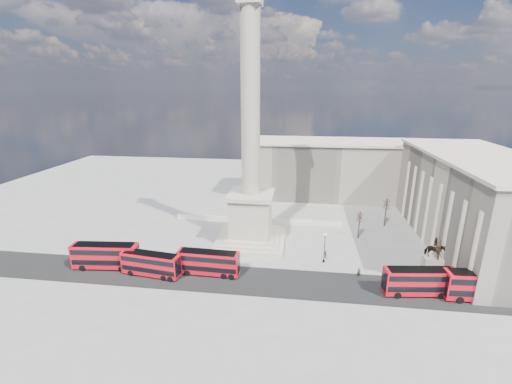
{
  "coord_description": "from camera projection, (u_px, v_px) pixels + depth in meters",
  "views": [
    {
      "loc": [
        9.53,
        -60.19,
        31.08
      ],
      "look_at": [
        1.48,
        1.71,
        12.05
      ],
      "focal_mm": 24.0,
      "sensor_mm": 36.0,
      "label": 1
    }
  ],
  "objects": [
    {
      "name": "balustrade_wall",
      "position": [
        258.0,
        220.0,
        82.35
      ],
      "size": [
        40.0,
        0.6,
        1.1
      ],
      "primitive_type": "cube",
      "color": "beige",
      "rests_on": "ground"
    },
    {
      "name": "red_bus_c",
      "position": [
        420.0,
        281.0,
        53.08
      ],
      "size": [
        11.13,
        3.74,
        4.43
      ],
      "rotation": [
        0.0,
        0.0,
        0.12
      ],
      "color": "red",
      "rests_on": "ground"
    },
    {
      "name": "red_bus_e",
      "position": [
        106.0,
        256.0,
        60.89
      ],
      "size": [
        11.77,
        3.61,
        4.7
      ],
      "rotation": [
        0.0,
        0.0,
        0.08
      ],
      "color": "red",
      "rests_on": "ground"
    },
    {
      "name": "building_northeast",
      "position": [
        335.0,
        169.0,
        100.38
      ],
      "size": [
        51.0,
        17.0,
        16.6
      ],
      "color": "#B1A591",
      "rests_on": "ground"
    },
    {
      "name": "asphalt_road",
      "position": [
        268.0,
        282.0,
        57.23
      ],
      "size": [
        120.0,
        9.0,
        0.01
      ],
      "primitive_type": "cube",
      "color": "black",
      "rests_on": "ground"
    },
    {
      "name": "bare_tree_near",
      "position": [
        440.0,
        248.0,
        55.53
      ],
      "size": [
        1.79,
        1.79,
        7.82
      ],
      "rotation": [
        0.0,
        0.0,
        0.06
      ],
      "color": "#332319",
      "rests_on": "ground"
    },
    {
      "name": "building_east",
      "position": [
        476.0,
        201.0,
        68.55
      ],
      "size": [
        19.0,
        46.0,
        18.6
      ],
      "color": "#B1A591",
      "rests_on": "ground"
    },
    {
      "name": "bare_tree_far",
      "position": [
        387.0,
        204.0,
        78.72
      ],
      "size": [
        1.73,
        1.73,
        7.08
      ],
      "rotation": [
        0.0,
        0.0,
        0.23
      ],
      "color": "#332319",
      "rests_on": "ground"
    },
    {
      "name": "victorian_lamp",
      "position": [
        325.0,
        245.0,
        62.66
      ],
      "size": [
        0.5,
        0.5,
        5.81
      ],
      "rotation": [
        0.0,
        0.0,
        -0.19
      ],
      "color": "black",
      "rests_on": "ground"
    },
    {
      "name": "red_bus_a",
      "position": [
        151.0,
        264.0,
        58.58
      ],
      "size": [
        10.55,
        3.68,
        4.19
      ],
      "rotation": [
        0.0,
        0.0,
        -0.13
      ],
      "color": "red",
      "rests_on": "ground"
    },
    {
      "name": "red_bus_b",
      "position": [
        209.0,
        262.0,
        58.9
      ],
      "size": [
        10.76,
        2.89,
        4.33
      ],
      "rotation": [
        0.0,
        0.0,
        -0.04
      ],
      "color": "red",
      "rests_on": "ground"
    },
    {
      "name": "ground",
      "position": [
        247.0,
        253.0,
        67.33
      ],
      "size": [
        180.0,
        180.0,
        0.0
      ],
      "primitive_type": "plane",
      "color": "gray",
      "rests_on": "ground"
    },
    {
      "name": "pedestrian_standing",
      "position": [
        407.0,
        275.0,
        57.69
      ],
      "size": [
        0.81,
        0.65,
        1.57
      ],
      "primitive_type": "imported",
      "rotation": [
        0.0,
        0.0,
        3.07
      ],
      "color": "black",
      "rests_on": "ground"
    },
    {
      "name": "pedestrian_walking",
      "position": [
        359.0,
        273.0,
        58.42
      ],
      "size": [
        0.7,
        0.54,
        1.7
      ],
      "primitive_type": "imported",
      "rotation": [
        0.0,
        0.0,
        -0.24
      ],
      "color": "black",
      "rests_on": "ground"
    },
    {
      "name": "equestrian_statue",
      "position": [
        432.0,
        265.0,
        57.33
      ],
      "size": [
        3.66,
        2.74,
        7.71
      ],
      "color": "beige",
      "rests_on": "ground"
    },
    {
      "name": "red_bus_d",
      "position": [
        485.0,
        286.0,
        51.67
      ],
      "size": [
        11.7,
        3.32,
        4.69
      ],
      "rotation": [
        0.0,
        0.0,
        0.06
      ],
      "color": "red",
      "rests_on": "ground"
    },
    {
      "name": "bare_tree_mid",
      "position": [
        360.0,
        216.0,
        72.39
      ],
      "size": [
        1.7,
        1.7,
        6.46
      ],
      "rotation": [
        0.0,
        0.0,
        -0.22
      ],
      "color": "#332319",
      "rests_on": "ground"
    },
    {
      "name": "nelsons_column",
      "position": [
        251.0,
        183.0,
        68.31
      ],
      "size": [
        14.0,
        14.0,
        49.85
      ],
      "color": "#B3A995",
      "rests_on": "ground"
    },
    {
      "name": "pedestrian_crossing",
      "position": [
        325.0,
        254.0,
        65.14
      ],
      "size": [
        0.5,
        0.94,
        1.53
      ],
      "primitive_type": "imported",
      "rotation": [
        0.0,
        0.0,
        1.72
      ],
      "color": "black",
      "rests_on": "ground"
    }
  ]
}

